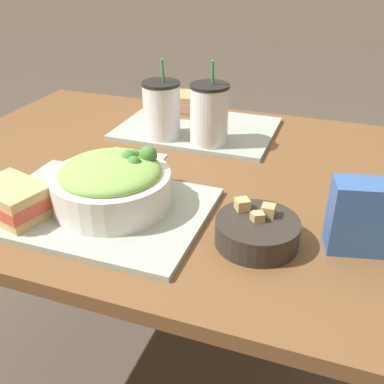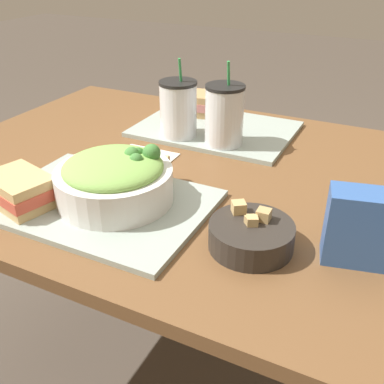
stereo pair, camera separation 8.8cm
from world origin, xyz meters
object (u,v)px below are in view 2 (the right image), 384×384
at_px(baguette_near, 143,167).
at_px(baguette_far, 207,101).
at_px(chip_bag, 362,228).
at_px(sandwich_near, 20,190).
at_px(soup_bowl, 251,234).
at_px(drink_cup_red, 224,117).
at_px(drink_cup_dark, 178,111).
at_px(napkin_folded, 145,157).
at_px(salad_bowl, 115,178).
at_px(sandwich_far, 200,103).

height_order(baguette_near, baguette_far, same).
bearing_deg(chip_bag, sandwich_near, 178.29).
bearing_deg(sandwich_near, baguette_far, 97.13).
height_order(soup_bowl, sandwich_near, sandwich_near).
height_order(baguette_far, chip_bag, chip_bag).
relative_size(drink_cup_red, chip_bag, 1.64).
xyz_separation_m(soup_bowl, drink_cup_dark, (-0.35, 0.39, 0.06)).
height_order(baguette_far, napkin_folded, baguette_far).
relative_size(baguette_near, baguette_far, 1.27).
relative_size(salad_bowl, baguette_near, 1.82).
xyz_separation_m(soup_bowl, baguette_near, (-0.30, 0.12, 0.01)).
relative_size(baguette_far, napkin_folded, 0.69).
distance_m(sandwich_far, drink_cup_dark, 0.19).
xyz_separation_m(baguette_far, chip_bag, (0.54, -0.57, 0.03)).
height_order(baguette_near, drink_cup_red, drink_cup_red).
bearing_deg(sandwich_near, drink_cup_red, 77.42).
distance_m(sandwich_near, drink_cup_dark, 0.48).
xyz_separation_m(salad_bowl, drink_cup_dark, (-0.05, 0.37, 0.02)).
xyz_separation_m(salad_bowl, sandwich_far, (-0.08, 0.56, -0.02)).
bearing_deg(drink_cup_red, napkin_folded, -137.00).
xyz_separation_m(soup_bowl, sandwich_far, (-0.38, 0.58, 0.02)).
bearing_deg(sandwich_far, chip_bag, -53.99).
bearing_deg(soup_bowl, sandwich_near, -170.02).
bearing_deg(drink_cup_red, salad_bowl, -102.63).
bearing_deg(baguette_near, drink_cup_dark, -8.58).
height_order(salad_bowl, napkin_folded, salad_bowl).
xyz_separation_m(sandwich_near, napkin_folded, (0.09, 0.33, -0.04)).
distance_m(soup_bowl, sandwich_near, 0.47).
height_order(salad_bowl, chip_bag, chip_bag).
xyz_separation_m(sandwich_far, drink_cup_dark, (0.03, -0.19, 0.04)).
xyz_separation_m(drink_cup_red, chip_bag, (0.39, -0.34, -0.02)).
distance_m(soup_bowl, baguette_near, 0.32).
xyz_separation_m(sandwich_near, baguette_far, (0.10, 0.69, -0.00)).
bearing_deg(baguette_near, salad_bowl, 160.30).
distance_m(sandwich_near, baguette_near, 0.26).
xyz_separation_m(salad_bowl, baguette_far, (-0.07, 0.59, -0.02)).
xyz_separation_m(baguette_near, sandwich_far, (-0.08, 0.45, 0.00)).
distance_m(chip_bag, napkin_folded, 0.59).
distance_m(sandwich_far, baguette_far, 0.04).
bearing_deg(baguette_near, baguette_far, -11.59).
height_order(sandwich_near, chip_bag, chip_bag).
relative_size(salad_bowl, chip_bag, 1.80).
distance_m(salad_bowl, chip_bag, 0.48).
relative_size(sandwich_near, chip_bag, 1.21).
height_order(salad_bowl, drink_cup_red, drink_cup_red).
xyz_separation_m(sandwich_near, baguette_near, (0.16, 0.20, -0.00)).
xyz_separation_m(drink_cup_dark, drink_cup_red, (0.13, 0.00, 0.00)).
relative_size(soup_bowl, napkin_folded, 1.01).
relative_size(soup_bowl, drink_cup_dark, 0.72).
distance_m(baguette_near, napkin_folded, 0.15).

